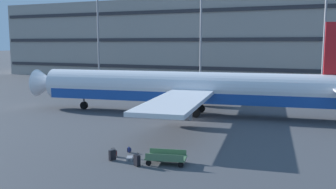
% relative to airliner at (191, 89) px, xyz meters
% --- Properties ---
extents(ground_plane, '(600.00, 600.00, 0.00)m').
position_rel_airliner_xyz_m(ground_plane, '(0.50, -2.81, -2.83)').
color(ground_plane, '#424449').
extents(terminal_structure, '(121.06, 22.05, 16.95)m').
position_rel_airliner_xyz_m(terminal_structure, '(0.50, 44.50, 5.65)').
color(terminal_structure, gray).
rests_on(terminal_structure, ground_plane).
extents(airliner, '(38.45, 31.33, 9.82)m').
position_rel_airliner_xyz_m(airliner, '(0.00, 0.00, 0.00)').
color(airliner, silver).
rests_on(airliner, ground_plane).
extents(light_mast_far_left, '(1.80, 0.50, 22.96)m').
position_rel_airliner_xyz_m(light_mast_far_left, '(-30.10, 27.80, 10.36)').
color(light_mast_far_left, gray).
rests_on(light_mast_far_left, ground_plane).
extents(light_mast_left, '(1.80, 0.50, 21.89)m').
position_rel_airliner_xyz_m(light_mast_left, '(-8.09, 27.80, 9.80)').
color(light_mast_left, gray).
rests_on(light_mast_left, ground_plane).
extents(light_mast_center_left, '(1.80, 0.50, 19.56)m').
position_rel_airliner_xyz_m(light_mast_center_left, '(12.74, 27.80, 8.60)').
color(light_mast_center_left, gray).
rests_on(light_mast_center_left, ground_plane).
extents(suitcase_teal, '(0.39, 0.51, 0.87)m').
position_rel_airliner_xyz_m(suitcase_teal, '(0.78, -17.61, -2.44)').
color(suitcase_teal, black).
rests_on(suitcase_teal, ground_plane).
extents(suitcase_scuffed, '(0.51, 0.45, 0.85)m').
position_rel_airliner_xyz_m(suitcase_scuffed, '(2.84, -17.99, -2.44)').
color(suitcase_scuffed, black).
rests_on(suitcase_scuffed, ground_plane).
extents(suitcase_black, '(0.61, 0.76, 0.20)m').
position_rel_airliner_xyz_m(suitcase_black, '(1.77, -17.04, -2.73)').
color(suitcase_black, gray).
rests_on(suitcase_black, ground_plane).
extents(backpack_silver, '(0.42, 0.37, 0.55)m').
position_rel_airliner_xyz_m(backpack_silver, '(0.49, -16.82, -2.59)').
color(backpack_silver, maroon).
rests_on(backpack_silver, ground_plane).
extents(backpack_upright, '(0.37, 0.28, 0.46)m').
position_rel_airliner_xyz_m(backpack_upright, '(0.91, -15.54, -2.63)').
color(backpack_upright, navy).
rests_on(backpack_upright, ground_plane).
extents(baggage_cart, '(3.37, 1.83, 0.82)m').
position_rel_airliner_xyz_m(baggage_cart, '(4.37, -16.87, -2.41)').
color(baggage_cart, '#4C724C').
rests_on(baggage_cart, ground_plane).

